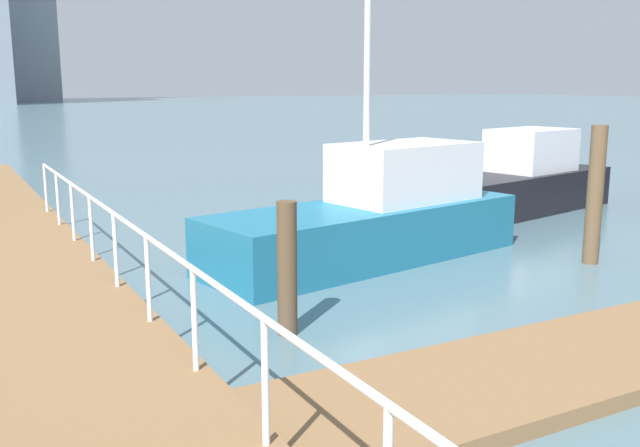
{
  "coord_description": "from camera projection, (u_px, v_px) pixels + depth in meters",
  "views": [
    {
      "loc": [
        -5.25,
        2.61,
        3.22
      ],
      "look_at": [
        -1.75,
        9.05,
        1.77
      ],
      "focal_mm": 39.85,
      "sensor_mm": 36.0,
      "label": 1
    }
  ],
  "objects": [
    {
      "name": "boardwalk_railing",
      "position": [
        265.0,
        344.0,
        5.47
      ],
      "size": [
        0.06,
        23.87,
        1.08
      ],
      "color": "white",
      "rests_on": "boardwalk"
    },
    {
      "name": "dock_piling_1",
      "position": [
        595.0,
        195.0,
        12.7
      ],
      "size": [
        0.29,
        0.29,
        2.5
      ],
      "primitive_type": "cylinder",
      "color": "brown",
      "rests_on": "ground_plane"
    },
    {
      "name": "ground_plane",
      "position": [
        175.0,
        212.0,
        18.07
      ],
      "size": [
        300.0,
        300.0,
        0.0
      ],
      "primitive_type": "plane",
      "color": "slate"
    },
    {
      "name": "moored_boat_4",
      "position": [
        376.0,
        216.0,
        13.17
      ],
      "size": [
        6.57,
        3.15,
        6.14
      ],
      "color": "#1E6B8C",
      "rests_on": "ground_plane"
    },
    {
      "name": "dock_piling_3",
      "position": [
        287.0,
        269.0,
        9.11
      ],
      "size": [
        0.26,
        0.26,
        1.76
      ],
      "primitive_type": "cylinder",
      "color": "brown",
      "rests_on": "ground_plane"
    },
    {
      "name": "moored_boat_5",
      "position": [
        522.0,
        181.0,
        18.15
      ],
      "size": [
        5.96,
        3.06,
        2.08
      ],
      "color": "black",
      "rests_on": "ground_plane"
    }
  ]
}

